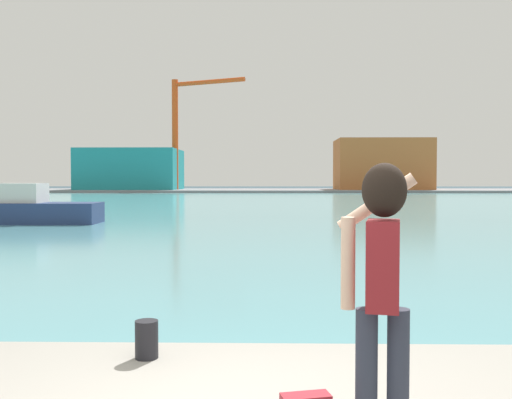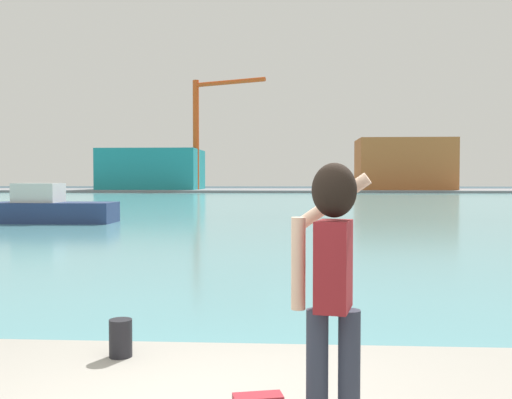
{
  "view_description": "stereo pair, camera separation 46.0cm",
  "coord_description": "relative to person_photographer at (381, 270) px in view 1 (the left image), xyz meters",
  "views": [
    {
      "loc": [
        0.13,
        -3.71,
        2.1
      ],
      "look_at": [
        -0.11,
        7.69,
        1.7
      ],
      "focal_mm": 40.56,
      "sensor_mm": 36.0,
      "label": 1
    },
    {
      "loc": [
        0.59,
        -3.69,
        2.1
      ],
      "look_at": [
        -0.11,
        7.69,
        1.7
      ],
      "focal_mm": 40.56,
      "sensor_mm": 36.0,
      "label": 2
    }
  ],
  "objects": [
    {
      "name": "far_shore_dock",
      "position": [
        -0.85,
        92.07,
        -1.34
      ],
      "size": [
        140.0,
        20.0,
        0.38
      ],
      "primitive_type": "cube",
      "color": "gray",
      "rests_on": "ground_plane"
    },
    {
      "name": "port_crane",
      "position": [
        -14.34,
        89.34,
        9.81
      ],
      "size": [
        12.12,
        5.8,
        17.76
      ],
      "color": "#D84C19",
      "rests_on": "far_shore_dock"
    },
    {
      "name": "warehouse_left",
      "position": [
        -23.4,
        91.5,
        2.15
      ],
      "size": [
        15.86,
        12.25,
        6.6
      ],
      "primitive_type": "cube",
      "color": "teal",
      "rests_on": "far_shore_dock"
    },
    {
      "name": "harbor_bollard",
      "position": [
        -1.82,
        1.57,
        -0.89
      ],
      "size": [
        0.21,
        0.21,
        0.35
      ],
      "primitive_type": "cylinder",
      "color": "black",
      "rests_on": "quay_promenade"
    },
    {
      "name": "boat_moored",
      "position": [
        -11.7,
        23.19,
        -0.84
      ],
      "size": [
        5.8,
        2.29,
        1.88
      ],
      "rotation": [
        0.0,
        0.0,
        0.02
      ],
      "color": "navy",
      "rests_on": "harbor_water"
    },
    {
      "name": "ground_plane",
      "position": [
        -0.85,
        50.07,
        -1.53
      ],
      "size": [
        220.0,
        220.0,
        0.0
      ],
      "primitive_type": "plane",
      "color": "#334751"
    },
    {
      "name": "harbor_water",
      "position": [
        -0.85,
        52.07,
        -1.52
      ],
      "size": [
        140.0,
        100.0,
        0.02
      ],
      "primitive_type": "cube",
      "color": "#599EA8",
      "rests_on": "ground_plane"
    },
    {
      "name": "warehouse_right",
      "position": [
        18.05,
        91.94,
        2.96
      ],
      "size": [
        15.02,
        9.92,
        8.21
      ],
      "primitive_type": "cube",
      "color": "#B26633",
      "rests_on": "far_shore_dock"
    },
    {
      "name": "person_photographer",
      "position": [
        0.0,
        0.0,
        0.0
      ],
      "size": [
        0.53,
        0.57,
        1.74
      ],
      "rotation": [
        0.0,
        0.0,
        1.35
      ],
      "color": "#2D3342",
      "rests_on": "quay_promenade"
    }
  ]
}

